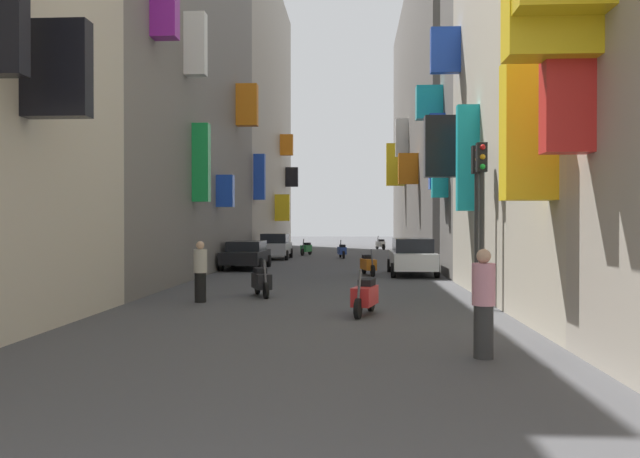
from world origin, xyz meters
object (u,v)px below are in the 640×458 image
at_px(parked_car_black, 246,254).
at_px(scooter_red, 365,296).
at_px(traffic_light_far_corner, 482,196).
at_px(parked_car_white, 412,256).
at_px(scooter_green, 306,248).
at_px(scooter_black, 261,281).
at_px(parked_car_silver, 275,246).
at_px(pedestrian_crossing, 484,303).
at_px(scooter_white, 380,244).
at_px(scooter_blue, 342,251).
at_px(traffic_light_near_corner, 477,197).
at_px(scooter_orange, 368,264).
at_px(pedestrian_near_left, 200,272).

bearing_deg(parked_car_black, scooter_red, -70.14).
bearing_deg(parked_car_black, traffic_light_far_corner, -58.62).
xyz_separation_m(parked_car_white, traffic_light_far_corner, (0.84, -10.68, 2.11)).
relative_size(scooter_green, scooter_red, 1.03).
relative_size(parked_car_black, traffic_light_far_corner, 1.04).
height_order(scooter_green, scooter_black, same).
bearing_deg(parked_car_white, parked_car_silver, 122.29).
relative_size(parked_car_white, pedestrian_crossing, 2.48).
bearing_deg(scooter_white, scooter_red, -92.80).
distance_m(parked_car_white, scooter_blue, 13.22).
relative_size(parked_car_silver, traffic_light_far_corner, 0.91).
height_order(scooter_blue, traffic_light_far_corner, traffic_light_far_corner).
bearing_deg(scooter_green, parked_car_white, -70.50).
xyz_separation_m(scooter_black, traffic_light_near_corner, (6.11, -1.70, 2.46)).
distance_m(scooter_red, scooter_orange, 11.71).
distance_m(scooter_orange, traffic_light_far_corner, 11.07).
relative_size(parked_car_white, traffic_light_far_corner, 1.04).
distance_m(scooter_white, pedestrian_near_left, 36.03).
distance_m(scooter_red, traffic_light_near_corner, 4.41).
bearing_deg(traffic_light_far_corner, scooter_orange, 104.52).
xyz_separation_m(pedestrian_crossing, traffic_light_far_corner, (1.15, 6.09, 2.02)).
bearing_deg(parked_car_silver, parked_car_white, -57.71).
height_order(scooter_green, scooter_white, same).
bearing_deg(scooter_orange, parked_car_silver, 114.80).
height_order(scooter_green, traffic_light_far_corner, traffic_light_far_corner).
bearing_deg(traffic_light_near_corner, scooter_red, -146.15).
relative_size(parked_car_silver, pedestrian_crossing, 2.17).
bearing_deg(parked_car_white, scooter_orange, -172.92).
height_order(scooter_green, scooter_red, same).
relative_size(scooter_red, traffic_light_near_corner, 0.42).
bearing_deg(scooter_orange, scooter_blue, 96.06).
xyz_separation_m(parked_car_white, pedestrian_crossing, (-0.31, -16.76, 0.09)).
bearing_deg(traffic_light_near_corner, parked_car_white, 94.99).
bearing_deg(parked_car_black, scooter_orange, -31.19).
height_order(parked_car_white, scooter_black, parked_car_white).
bearing_deg(traffic_light_near_corner, scooter_orange, 105.77).
bearing_deg(traffic_light_far_corner, parked_car_silver, 110.15).
relative_size(pedestrian_near_left, traffic_light_far_corner, 0.40).
xyz_separation_m(scooter_orange, traffic_light_far_corner, (2.71, -10.45, 2.46)).
bearing_deg(traffic_light_near_corner, pedestrian_crossing, -99.68).
xyz_separation_m(scooter_red, traffic_light_near_corner, (3.04, 2.04, 2.46)).
xyz_separation_m(parked_car_white, scooter_blue, (-3.25, 12.81, -0.35)).
bearing_deg(scooter_red, pedestrian_crossing, -68.83).
bearing_deg(scooter_green, parked_car_silver, -108.75).
height_order(traffic_light_near_corner, traffic_light_far_corner, traffic_light_near_corner).
bearing_deg(parked_car_silver, scooter_white, 63.58).
xyz_separation_m(scooter_orange, pedestrian_crossing, (1.56, -16.53, 0.44)).
distance_m(scooter_black, traffic_light_near_corner, 6.80).
relative_size(parked_car_silver, scooter_black, 2.30).
distance_m(scooter_green, scooter_white, 10.90).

